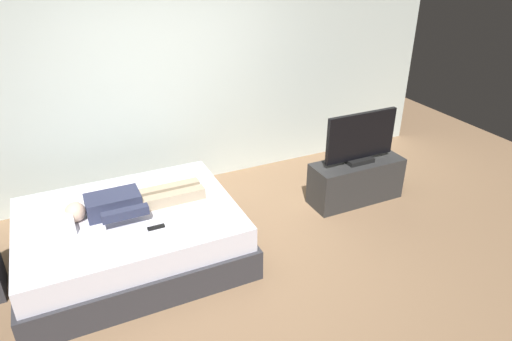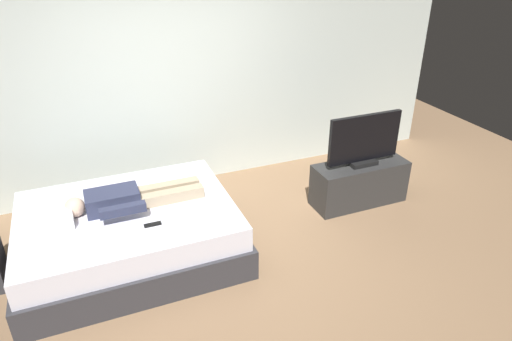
# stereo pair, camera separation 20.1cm
# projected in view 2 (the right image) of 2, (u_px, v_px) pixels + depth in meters

# --- Properties ---
(ground_plane) EXTENTS (10.00, 10.00, 0.00)m
(ground_plane) POSITION_uv_depth(u_px,v_px,m) (227.00, 263.00, 4.38)
(ground_plane) COLOR #8C6B4C
(back_wall) EXTENTS (6.40, 0.10, 2.80)m
(back_wall) POSITION_uv_depth(u_px,v_px,m) (205.00, 69.00, 5.37)
(back_wall) COLOR silver
(back_wall) RESTS_ON ground
(bed) EXTENTS (2.03, 1.56, 0.54)m
(bed) POSITION_uv_depth(u_px,v_px,m) (130.00, 234.00, 4.35)
(bed) COLOR #333338
(bed) RESTS_ON ground
(pillow) EXTENTS (0.48, 0.34, 0.12)m
(pillow) POSITION_uv_depth(u_px,v_px,m) (44.00, 220.00, 3.96)
(pillow) COLOR white
(pillow) RESTS_ON bed
(person) EXTENTS (1.26, 0.46, 0.18)m
(person) POSITION_uv_depth(u_px,v_px,m) (127.00, 199.00, 4.24)
(person) COLOR #2D334C
(person) RESTS_ON bed
(remote) EXTENTS (0.15, 0.04, 0.02)m
(remote) POSITION_uv_depth(u_px,v_px,m) (153.00, 224.00, 3.99)
(remote) COLOR black
(remote) RESTS_ON bed
(tv_stand) EXTENTS (1.10, 0.40, 0.50)m
(tv_stand) POSITION_uv_depth(u_px,v_px,m) (359.00, 183.00, 5.27)
(tv_stand) COLOR #2D2D2D
(tv_stand) RESTS_ON ground
(tv) EXTENTS (0.88, 0.20, 0.59)m
(tv) POSITION_uv_depth(u_px,v_px,m) (364.00, 141.00, 5.03)
(tv) COLOR black
(tv) RESTS_ON tv_stand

